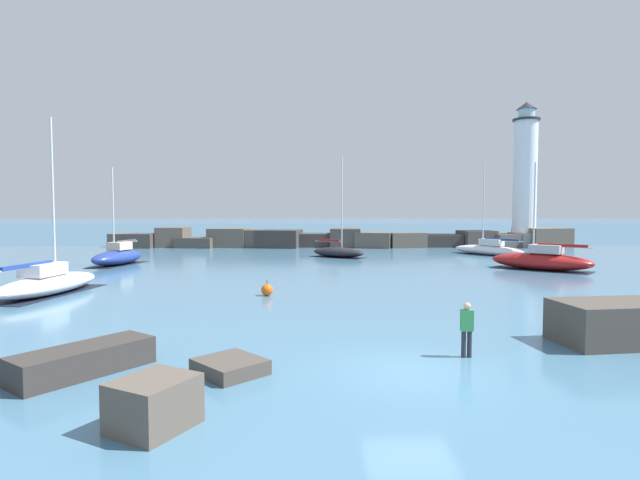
# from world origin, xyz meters

# --- Properties ---
(ground_plane) EXTENTS (600.00, 600.00, 0.00)m
(ground_plane) POSITION_xyz_m (0.00, 0.00, 0.00)
(ground_plane) COLOR teal
(open_sea_beyond) EXTENTS (400.00, 116.00, 0.01)m
(open_sea_beyond) POSITION_xyz_m (0.00, 108.46, 0.00)
(open_sea_beyond) COLOR #386684
(open_sea_beyond) RESTS_ON ground
(breakwater_jetty) EXTENTS (56.86, 6.44, 2.43)m
(breakwater_jetty) POSITION_xyz_m (0.89, 48.39, 0.99)
(breakwater_jetty) COLOR brown
(breakwater_jetty) RESTS_ON ground
(lighthouse) EXTENTS (3.78, 3.78, 17.84)m
(lighthouse) POSITION_xyz_m (23.71, 48.10, 7.96)
(lighthouse) COLOR gray
(lighthouse) RESTS_ON ground
(foreground_rocks) EXTENTS (19.87, 8.65, 1.42)m
(foreground_rocks) POSITION_xyz_m (1.87, 1.39, 0.59)
(foreground_rocks) COLOR #383330
(foreground_rocks) RESTS_ON ground
(sailboat_moored_0) EXTENTS (3.47, 6.56, 7.99)m
(sailboat_moored_0) POSITION_xyz_m (-18.78, 27.90, 0.71)
(sailboat_moored_0) COLOR navy
(sailboat_moored_0) RESTS_ON ground
(sailboat_moored_1) EXTENTS (3.55, 7.76, 9.48)m
(sailboat_moored_1) POSITION_xyz_m (-16.80, 13.20, 0.62)
(sailboat_moored_1) COLOR white
(sailboat_moored_1) RESTS_ON ground
(sailboat_moored_2) EXTENTS (7.19, 6.73, 8.13)m
(sailboat_moored_2) POSITION_xyz_m (14.64, 23.75, 0.72)
(sailboat_moored_2) COLOR maroon
(sailboat_moored_2) RESTS_ON ground
(sailboat_moored_4) EXTENTS (5.70, 4.84, 9.65)m
(sailboat_moored_4) POSITION_xyz_m (-0.17, 34.35, 0.53)
(sailboat_moored_4) COLOR black
(sailboat_moored_4) RESTS_ON ground
(sailboat_moored_5) EXTENTS (5.97, 7.57, 9.51)m
(sailboat_moored_5) POSITION_xyz_m (15.14, 36.46, 0.61)
(sailboat_moored_5) COLOR white
(sailboat_moored_5) RESTS_ON ground
(mooring_buoy_orange_near) EXTENTS (0.62, 0.62, 0.82)m
(mooring_buoy_orange_near) POSITION_xyz_m (-5.07, 12.55, 0.31)
(mooring_buoy_orange_near) COLOR #EA5914
(mooring_buoy_orange_near) RESTS_ON ground
(person_on_rocks) EXTENTS (0.36, 0.22, 1.68)m
(person_on_rocks) POSITION_xyz_m (1.99, 1.38, 0.94)
(person_on_rocks) COLOR #282833
(person_on_rocks) RESTS_ON ground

